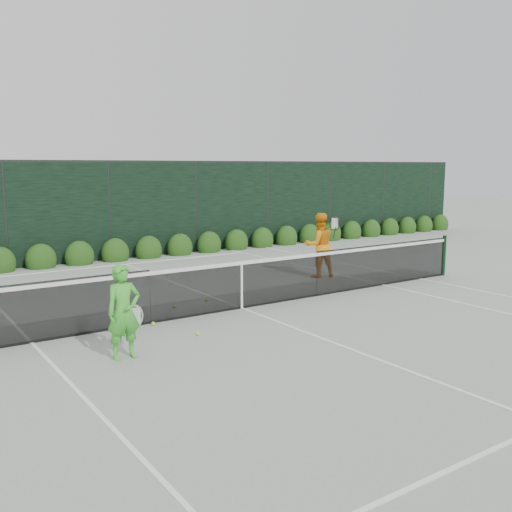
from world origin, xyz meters
TOP-DOWN VIEW (x-y plane):
  - ground at (0.00, 0.00)m, footprint 80.00×80.00m
  - tennis_net at (-0.02, 0.00)m, footprint 12.90×0.10m
  - player_woman at (-3.11, -1.56)m, footprint 0.62×0.36m
  - player_man at (3.50, 1.69)m, footprint 0.97×0.83m
  - court_lines at (0.00, 0.00)m, footprint 11.03×23.83m
  - windscreen_fence at (0.00, -2.71)m, footprint 32.00×21.07m
  - hedge_row at (-0.00, 7.15)m, footprint 31.66×0.65m
  - tennis_balls at (-1.27, 0.11)m, footprint 1.78×2.18m

SIDE VIEW (x-z plane):
  - ground at x=0.00m, z-range 0.00..0.00m
  - court_lines at x=0.00m, z-range 0.00..0.01m
  - tennis_balls at x=-1.27m, z-range 0.00..0.07m
  - hedge_row at x=0.00m, z-range -0.23..0.70m
  - tennis_net at x=-0.02m, z-range 0.00..1.07m
  - player_woman at x=-3.11m, z-range 0.00..1.44m
  - player_man at x=3.50m, z-range 0.00..1.69m
  - windscreen_fence at x=0.00m, z-range -0.02..3.04m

